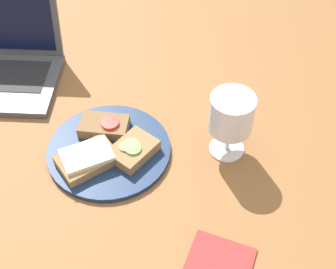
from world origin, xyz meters
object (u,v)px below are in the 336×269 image
at_px(plate, 109,150).
at_px(sandwich_with_tomato, 104,126).
at_px(wine_glass, 231,115).
at_px(sandwich_with_cucumber, 133,150).
at_px(sandwich_with_cheese, 87,158).

relative_size(plate, sandwich_with_tomato, 2.41).
relative_size(sandwich_with_tomato, wine_glass, 0.73).
distance_m(plate, wine_glass, 0.26).
relative_size(plate, wine_glass, 1.76).
bearing_deg(plate, sandwich_with_cucumber, -12.79).
bearing_deg(wine_glass, sandwich_with_cucumber, -170.31).
relative_size(sandwich_with_cucumber, wine_glass, 0.80).
bearing_deg(sandwich_with_tomato, sandwich_with_cucumber, -42.91).
relative_size(sandwich_with_cheese, wine_glass, 0.95).
xyz_separation_m(sandwich_with_cheese, sandwich_with_cucumber, (0.09, 0.03, -0.00)).
bearing_deg(sandwich_with_cheese, sandwich_with_cucumber, 17.49).
bearing_deg(plate, sandwich_with_cheese, -132.40).
bearing_deg(sandwich_with_cheese, wine_glass, 12.20).
xyz_separation_m(plate, sandwich_with_cucumber, (0.05, -0.01, 0.02)).
xyz_separation_m(sandwich_with_cucumber, sandwich_with_tomato, (-0.07, 0.06, -0.00)).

